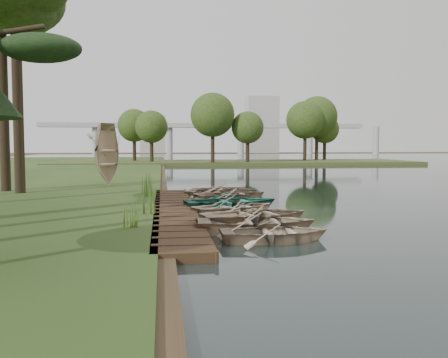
{
  "coord_description": "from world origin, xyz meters",
  "views": [
    {
      "loc": [
        -2.09,
        -19.32,
        2.8
      ],
      "look_at": [
        0.54,
        1.76,
        1.32
      ],
      "focal_mm": 40.0,
      "sensor_mm": 36.0,
      "label": 1
    }
  ],
  "objects": [
    {
      "name": "bridge",
      "position": [
        12.31,
        120.0,
        7.08
      ],
      "size": [
        95.9,
        4.0,
        8.6
      ],
      "color": "#A5A5A0",
      "rests_on": "ground"
    },
    {
      "name": "reeds_0",
      "position": [
        -3.06,
        -4.36,
        0.74
      ],
      "size": [
        0.6,
        0.6,
        0.88
      ],
      "primitive_type": "cone",
      "color": "#3F661E",
      "rests_on": "bank"
    },
    {
      "name": "reeds_3",
      "position": [
        -2.86,
        5.97,
        0.83
      ],
      "size": [
        0.6,
        0.6,
        1.05
      ],
      "primitive_type": "cone",
      "color": "#3F661E",
      "rests_on": "bank"
    },
    {
      "name": "stored_rowboat",
      "position": [
        -5.4,
        11.55,
        0.69
      ],
      "size": [
        4.61,
        4.51,
        0.78
      ],
      "primitive_type": "imported",
      "rotation": [
        3.14,
        0.0,
        0.85
      ],
      "color": "#C3A98D",
      "rests_on": "bank"
    },
    {
      "name": "peninsula",
      "position": [
        8.0,
        50.0,
        0.23
      ],
      "size": [
        50.0,
        14.0,
        0.45
      ],
      "primitive_type": "cube",
      "color": "#3B441E",
      "rests_on": "ground"
    },
    {
      "name": "rowboat_0",
      "position": [
        1.08,
        -5.61,
        0.37
      ],
      "size": [
        3.15,
        2.27,
        0.65
      ],
      "primitive_type": "imported",
      "rotation": [
        0.0,
        0.0,
        1.59
      ],
      "color": "#C3A98D",
      "rests_on": "water"
    },
    {
      "name": "rowboat_1",
      "position": [
        0.81,
        -4.19,
        0.44
      ],
      "size": [
        3.86,
        2.84,
        0.78
      ],
      "primitive_type": "imported",
      "rotation": [
        0.0,
        0.0,
        1.53
      ],
      "color": "#C3A98D",
      "rests_on": "water"
    },
    {
      "name": "reeds_1",
      "position": [
        -2.6,
        -1.27,
        0.83
      ],
      "size": [
        0.6,
        0.6,
        1.06
      ],
      "primitive_type": "cone",
      "color": "#3F661E",
      "rests_on": "bank"
    },
    {
      "name": "rowboat_4",
      "position": [
        0.73,
        -0.16,
        0.41
      ],
      "size": [
        4.11,
        3.58,
        0.71
      ],
      "primitive_type": "imported",
      "rotation": [
        0.0,
        0.0,
        1.96
      ],
      "color": "#C3A98D",
      "rests_on": "water"
    },
    {
      "name": "rowboat_7",
      "position": [
        1.24,
        4.47,
        0.43
      ],
      "size": [
        4.26,
        3.56,
        0.76
      ],
      "primitive_type": "imported",
      "rotation": [
        0.0,
        0.0,
        1.86
      ],
      "color": "#C3A98D",
      "rests_on": "water"
    },
    {
      "name": "rowboat_2",
      "position": [
        1.09,
        -2.63,
        0.45
      ],
      "size": [
        4.31,
        3.47,
        0.79
      ],
      "primitive_type": "imported",
      "rotation": [
        0.0,
        0.0,
        1.78
      ],
      "color": "#C3A98D",
      "rests_on": "water"
    },
    {
      "name": "rowboat_6",
      "position": [
        0.77,
        2.71,
        0.36
      ],
      "size": [
        3.61,
        3.14,
        0.63
      ],
      "primitive_type": "imported",
      "rotation": [
        0.0,
        0.0,
        1.19
      ],
      "color": "#C3A98D",
      "rests_on": "water"
    },
    {
      "name": "rowboat_9",
      "position": [
        1.18,
        7.0,
        0.41
      ],
      "size": [
        3.96,
        3.23,
        0.72
      ],
      "primitive_type": "imported",
      "rotation": [
        0.0,
        0.0,
        1.33
      ],
      "color": "#C3A98D",
      "rests_on": "water"
    },
    {
      "name": "reeds_2",
      "position": [
        -2.76,
        4.77,
        0.85
      ],
      "size": [
        0.6,
        0.6,
        1.11
      ],
      "primitive_type": "cone",
      "color": "#3F661E",
      "rests_on": "bank"
    },
    {
      "name": "rowboat_3",
      "position": [
        0.84,
        -1.28,
        0.37
      ],
      "size": [
        3.54,
        2.91,
        0.64
      ],
      "primitive_type": "imported",
      "rotation": [
        0.0,
        0.0,
        1.32
      ],
      "color": "#C3A98D",
      "rests_on": "water"
    },
    {
      "name": "building_b",
      "position": [
        -5.0,
        145.0,
        6.0
      ],
      "size": [
        8.0,
        8.0,
        12.0
      ],
      "primitive_type": "cube",
      "color": "#A5A5A0",
      "rests_on": "ground"
    },
    {
      "name": "rowboat_10",
      "position": [
        1.24,
        8.22,
        0.36
      ],
      "size": [
        3.51,
        2.95,
        0.62
      ],
      "primitive_type": "imported",
      "rotation": [
        0.0,
        0.0,
        1.88
      ],
      "color": "#C3A98D",
      "rests_on": "water"
    },
    {
      "name": "rowboat_5",
      "position": [
        0.79,
        1.23,
        0.46
      ],
      "size": [
        4.31,
        3.36,
        0.82
      ],
      "primitive_type": "imported",
      "rotation": [
        0.0,
        0.0,
        1.72
      ],
      "color": "#2B7965",
      "rests_on": "water"
    },
    {
      "name": "far_trees",
      "position": [
        4.67,
        50.0,
        6.43
      ],
      "size": [
        45.6,
        5.6,
        8.8
      ],
      "color": "black",
      "rests_on": "peninsula"
    },
    {
      "name": "building_a",
      "position": [
        30.0,
        140.0,
        9.0
      ],
      "size": [
        10.0,
        8.0,
        18.0
      ],
      "primitive_type": "cube",
      "color": "#A5A5A0",
      "rests_on": "ground"
    },
    {
      "name": "rowboat_8",
      "position": [
        0.76,
        5.71,
        0.41
      ],
      "size": [
        4.15,
        3.63,
        0.72
      ],
      "primitive_type": "imported",
      "rotation": [
        0.0,
        0.0,
        1.17
      ],
      "color": "#C3A98D",
      "rests_on": "water"
    },
    {
      "name": "ground",
      "position": [
        0.0,
        0.0,
        0.0
      ],
      "size": [
        300.0,
        300.0,
        0.0
      ],
      "primitive_type": "plane",
      "color": "#3D2F1D"
    },
    {
      "name": "boardwalk",
      "position": [
        -1.6,
        0.0,
        0.15
      ],
      "size": [
        1.6,
        16.0,
        0.3
      ],
      "primitive_type": "cube",
      "color": "#352314",
      "rests_on": "ground"
    }
  ]
}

